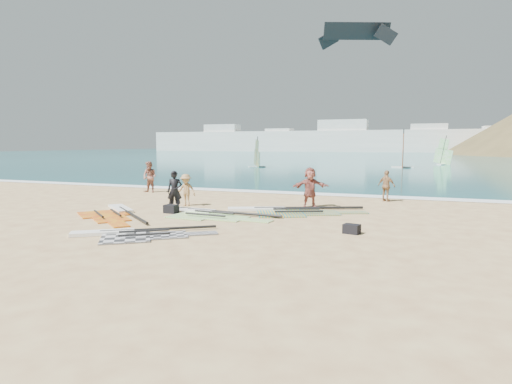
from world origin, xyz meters
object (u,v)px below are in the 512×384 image
(rig_grey, at_px, (132,234))
(gear_bag_near, at_px, (171,209))
(beachgoer_back, at_px, (386,186))
(gear_bag_far, at_px, (352,229))
(rig_green, at_px, (206,214))
(beachgoer_left, at_px, (150,177))
(beachgoer_right, at_px, (310,187))
(person_wetsuit, at_px, (175,191))
(rig_red, at_px, (115,213))
(beachgoer_mid, at_px, (186,190))
(rig_orange, at_px, (285,211))

(rig_grey, relative_size, gear_bag_near, 8.04)
(rig_grey, relative_size, beachgoer_back, 2.81)
(gear_bag_far, bearing_deg, gear_bag_near, 169.05)
(rig_grey, distance_m, rig_green, 4.73)
(gear_bag_near, xyz_separation_m, beachgoer_back, (8.75, 7.50, 0.66))
(gear_bag_near, distance_m, beachgoer_left, 8.78)
(beachgoer_right, bearing_deg, person_wetsuit, -176.42)
(person_wetsuit, xyz_separation_m, beachgoer_left, (-5.56, 6.05, 0.06))
(rig_green, xyz_separation_m, beachgoer_left, (-7.38, 6.49, 0.94))
(rig_red, xyz_separation_m, beachgoer_mid, (1.64, 3.36, 0.75))
(rig_red, xyz_separation_m, beachgoer_right, (7.52, 5.20, 0.93))
(person_wetsuit, bearing_deg, beachgoer_left, 108.40)
(rig_green, distance_m, beachgoer_left, 9.88)
(rig_grey, bearing_deg, gear_bag_near, 70.64)
(gear_bag_far, distance_m, beachgoer_back, 9.14)
(gear_bag_near, xyz_separation_m, gear_bag_far, (8.24, -1.59, -0.02))
(rig_green, relative_size, gear_bag_near, 9.83)
(rig_grey, height_order, beachgoer_left, beachgoer_left)
(rig_green, xyz_separation_m, beachgoer_back, (7.08, 7.37, 0.79))
(rig_grey, height_order, rig_orange, rig_orange)
(gear_bag_near, xyz_separation_m, beachgoer_left, (-5.71, 6.62, 0.80))
(gear_bag_near, bearing_deg, beachgoer_left, 130.79)
(rig_red, relative_size, gear_bag_far, 8.69)
(rig_orange, xyz_separation_m, person_wetsuit, (-4.86, -1.56, 0.88))
(gear_bag_near, bearing_deg, gear_bag_far, -10.95)
(beachgoer_left, distance_m, beachgoer_right, 11.40)
(gear_bag_near, bearing_deg, rig_grey, -73.96)
(rig_orange, xyz_separation_m, gear_bag_far, (3.53, -3.72, 0.11))
(rig_orange, bearing_deg, rig_grey, -140.44)
(gear_bag_near, xyz_separation_m, person_wetsuit, (-0.15, 0.57, 0.75))
(rig_red, bearing_deg, beachgoer_right, 73.90)
(rig_grey, bearing_deg, gear_bag_far, -12.03)
(rig_red, distance_m, beachgoer_left, 8.63)
(beachgoer_mid, bearing_deg, person_wetsuit, -80.48)
(rig_orange, relative_size, person_wetsuit, 3.44)
(beachgoer_back, bearing_deg, beachgoer_mid, 54.82)
(rig_green, height_order, beachgoer_left, beachgoer_left)
(rig_red, distance_m, person_wetsuit, 2.78)
(person_wetsuit, height_order, beachgoer_left, beachgoer_left)
(beachgoer_left, relative_size, beachgoer_back, 1.17)
(gear_bag_far, distance_m, beachgoer_left, 16.22)
(rig_green, height_order, rig_red, same)
(rig_red, bearing_deg, beachgoer_left, 153.92)
(rig_orange, height_order, beachgoer_right, beachgoer_right)
(gear_bag_far, height_order, beachgoer_left, beachgoer_left)
(gear_bag_far, height_order, beachgoer_back, beachgoer_back)
(rig_red, bearing_deg, gear_bag_near, 67.98)
(person_wetsuit, bearing_deg, beachgoer_right, 7.78)
(beachgoer_right, bearing_deg, rig_orange, -138.09)
(gear_bag_far, distance_m, beachgoer_right, 6.36)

